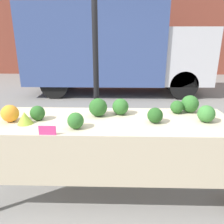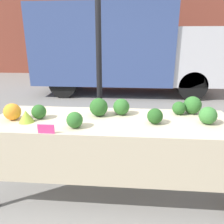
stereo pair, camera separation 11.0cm
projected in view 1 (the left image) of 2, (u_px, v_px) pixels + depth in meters
ground_plane at (112, 191)px, 2.42m from camera, size 40.00×40.00×0.00m
building_facade at (117, 23)px, 10.31m from camera, size 16.00×0.60×4.74m
tent_pole at (96, 69)px, 2.72m from camera, size 0.07×0.07×2.49m
parked_truck at (112, 48)px, 6.52m from camera, size 5.34×1.81×2.53m
market_table at (112, 132)px, 2.12m from camera, size 2.38×0.78×0.84m
orange_cauliflower at (10, 113)px, 2.08m from camera, size 0.16×0.16×0.16m
romanesco_head at (25, 118)px, 2.03m from camera, size 0.14×0.14×0.12m
broccoli_head_0 at (177, 107)px, 2.33m from camera, size 0.14×0.14×0.14m
broccoli_head_1 at (120, 107)px, 2.28m from camera, size 0.17×0.17×0.17m
broccoli_head_2 at (155, 115)px, 2.06m from camera, size 0.15×0.15×0.15m
broccoli_head_3 at (206, 114)px, 2.07m from camera, size 0.16×0.16×0.16m
broccoli_head_4 at (98, 107)px, 2.23m from camera, size 0.19×0.19×0.19m
broccoli_head_5 at (190, 104)px, 2.36m from camera, size 0.19×0.19×0.19m
broccoli_head_6 at (76, 121)px, 1.92m from camera, size 0.15×0.15×0.15m
broccoli_head_7 at (38, 113)px, 2.13m from camera, size 0.14×0.14×0.14m
price_sign at (47, 130)px, 1.80m from camera, size 0.14×0.01×0.08m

